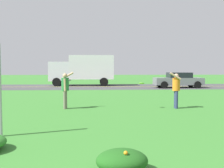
# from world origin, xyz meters

# --- Properties ---
(ground_plane) EXTENTS (120.00, 120.00, 0.00)m
(ground_plane) POSITION_xyz_m (0.00, 12.50, 0.00)
(ground_plane) COLOR #387A2D
(highway_strip) EXTENTS (120.00, 7.84, 0.01)m
(highway_strip) POSITION_xyz_m (0.00, 24.99, 0.00)
(highway_strip) COLOR #424244
(highway_strip) RESTS_ON ground
(highway_center_stripe) EXTENTS (120.00, 0.16, 0.00)m
(highway_center_stripe) POSITION_xyz_m (0.00, 24.99, 0.01)
(highway_center_stripe) COLOR yellow
(highway_center_stripe) RESTS_ON ground
(daylily_clump_front_left) EXTENTS (0.93, 0.78, 0.44)m
(daylily_clump_front_left) POSITION_xyz_m (0.54, 3.44, 0.20)
(daylily_clump_front_left) COLOR #1E5619
(daylily_clump_front_left) RESTS_ON ground
(sign_post_near_path) EXTENTS (0.07, 0.10, 2.51)m
(sign_post_near_path) POSITION_xyz_m (-2.53, 6.03, 1.26)
(sign_post_near_path) COLOR #93969B
(sign_post_near_path) RESTS_ON ground
(person_thrower_green_shirt) EXTENTS (0.54, 0.49, 1.68)m
(person_thrower_green_shirt) POSITION_xyz_m (-1.38, 10.83, 0.97)
(person_thrower_green_shirt) COLOR #287038
(person_thrower_green_shirt) RESTS_ON ground
(person_catcher_orange_shirt) EXTENTS (0.53, 0.49, 1.67)m
(person_catcher_orange_shirt) POSITION_xyz_m (3.69, 10.66, 0.96)
(person_catcher_orange_shirt) COLOR orange
(person_catcher_orange_shirt) RESTS_ON ground
(frisbee_lime) EXTENTS (0.24, 0.23, 0.08)m
(frisbee_lime) POSITION_xyz_m (2.09, 10.60, 1.16)
(frisbee_lime) COLOR #8CD133
(car_gray_center_left) EXTENTS (4.50, 2.00, 1.45)m
(car_gray_center_left) POSITION_xyz_m (7.72, 23.23, 0.74)
(car_gray_center_left) COLOR slate
(car_gray_center_left) RESTS_ON ground
(box_truck_white) EXTENTS (6.70, 2.46, 3.20)m
(box_truck_white) POSITION_xyz_m (-1.48, 26.75, 1.80)
(box_truck_white) COLOR silver
(box_truck_white) RESTS_ON ground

